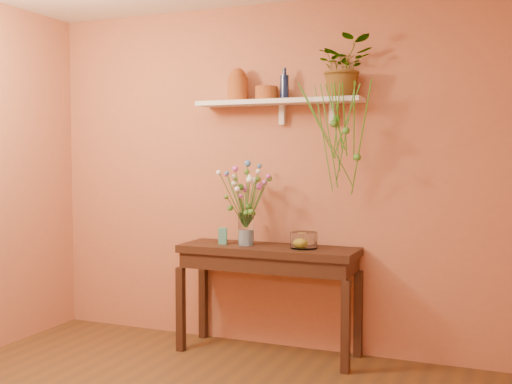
% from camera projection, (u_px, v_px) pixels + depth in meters
% --- Properties ---
extents(room, '(4.04, 4.04, 2.70)m').
position_uv_depth(room, '(136.00, 189.00, 3.06)').
color(room, brown).
rests_on(room, ground).
extents(sideboard, '(1.36, 0.44, 0.83)m').
position_uv_depth(sideboard, '(268.00, 262.00, 4.72)').
color(sideboard, '#361E12').
rests_on(sideboard, ground).
extents(wall_shelf, '(1.30, 0.24, 0.19)m').
position_uv_depth(wall_shelf, '(280.00, 103.00, 4.74)').
color(wall_shelf, white).
rests_on(wall_shelf, room).
extents(terracotta_jug, '(0.20, 0.20, 0.26)m').
position_uv_depth(terracotta_jug, '(238.00, 85.00, 4.87)').
color(terracotta_jug, '#9E4C20').
rests_on(terracotta_jug, wall_shelf).
extents(terracotta_pot, '(0.19, 0.19, 0.11)m').
position_uv_depth(terracotta_pot, '(266.00, 93.00, 4.79)').
color(terracotta_pot, '#9E4C20').
rests_on(terracotta_pot, wall_shelf).
extents(blue_bottle, '(0.08, 0.08, 0.24)m').
position_uv_depth(blue_bottle, '(284.00, 87.00, 4.74)').
color(blue_bottle, '#101C40').
rests_on(blue_bottle, wall_shelf).
extents(spider_plant, '(0.50, 0.47, 0.44)m').
position_uv_depth(spider_plant, '(344.00, 67.00, 4.54)').
color(spider_plant, '#3E8228').
rests_on(spider_plant, wall_shelf).
extents(plant_fronds, '(0.57, 0.38, 0.79)m').
position_uv_depth(plant_fronds, '(341.00, 130.00, 4.41)').
color(plant_fronds, '#3E8228').
rests_on(plant_fronds, wall_shelf).
extents(glass_vase, '(0.12, 0.12, 0.25)m').
position_uv_depth(glass_vase, '(246.00, 231.00, 4.77)').
color(glass_vase, white).
rests_on(glass_vase, sideboard).
extents(bouquet, '(0.41, 0.41, 0.52)m').
position_uv_depth(bouquet, '(247.00, 189.00, 4.74)').
color(bouquet, '#386B28').
rests_on(bouquet, glass_vase).
extents(glass_bowl, '(0.20, 0.20, 0.12)m').
position_uv_depth(glass_bowl, '(304.00, 241.00, 4.61)').
color(glass_bowl, white).
rests_on(glass_bowl, sideboard).
extents(lemon, '(0.07, 0.07, 0.07)m').
position_uv_depth(lemon, '(302.00, 243.00, 4.62)').
color(lemon, '#FFF339').
rests_on(lemon, glass_bowl).
extents(carton, '(0.07, 0.06, 0.13)m').
position_uv_depth(carton, '(223.00, 236.00, 4.83)').
color(carton, teal).
rests_on(carton, sideboard).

